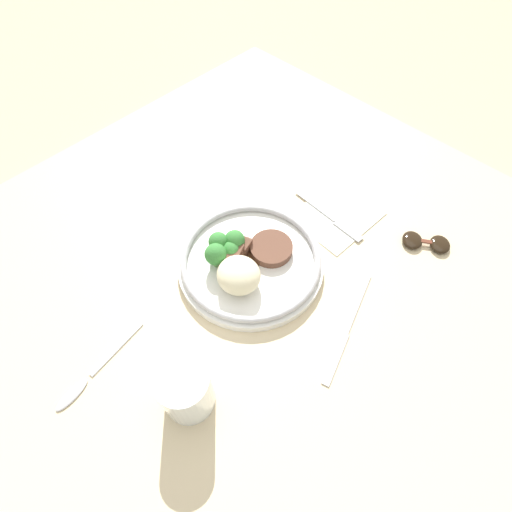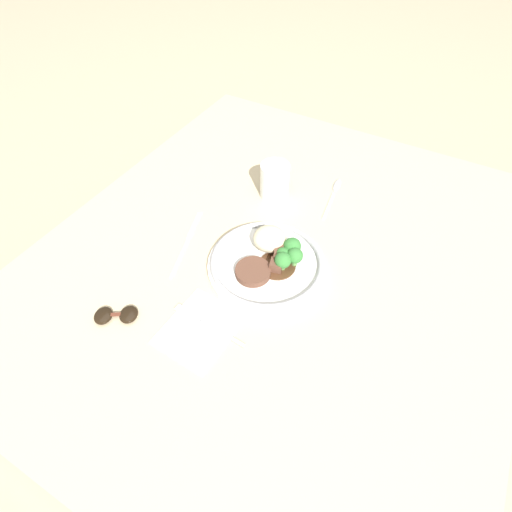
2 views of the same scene
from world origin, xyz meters
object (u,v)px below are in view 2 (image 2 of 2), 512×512
(knife, at_px, (188,240))
(spoon, at_px, (335,190))
(sunglasses, at_px, (116,315))
(plate, at_px, (269,260))
(fork, at_px, (203,322))
(juice_glass, at_px, (275,183))

(knife, height_order, spoon, spoon)
(spoon, bearing_deg, sunglasses, 150.32)
(plate, distance_m, fork, 0.20)
(fork, xyz_separation_m, spoon, (0.51, -0.07, -0.00))
(fork, height_order, spoon, same)
(plate, relative_size, knife, 1.25)
(fork, relative_size, sunglasses, 1.77)
(plate, relative_size, spoon, 1.52)
(sunglasses, bearing_deg, spoon, -54.22)
(juice_glass, distance_m, fork, 0.42)
(fork, distance_m, sunglasses, 0.17)
(fork, xyz_separation_m, knife, (0.17, 0.16, -0.00))
(sunglasses, bearing_deg, fork, -97.53)
(plate, height_order, juice_glass, juice_glass)
(juice_glass, bearing_deg, knife, 158.11)
(knife, distance_m, spoon, 0.41)
(knife, relative_size, spoon, 1.22)
(spoon, relative_size, sunglasses, 1.78)
(plate, distance_m, knife, 0.20)
(plate, bearing_deg, juice_glass, 24.77)
(juice_glass, xyz_separation_m, fork, (-0.42, -0.06, -0.04))
(plate, relative_size, juice_glass, 2.80)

